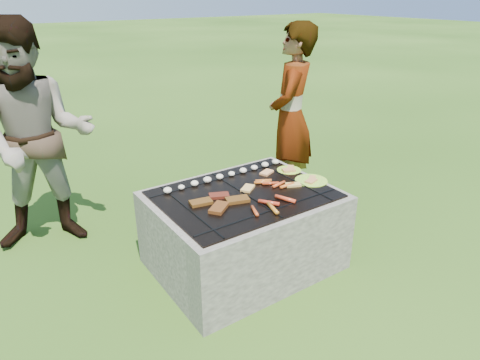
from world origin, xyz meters
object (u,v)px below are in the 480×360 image
object	(u,v)px
bystander	(37,139)
fire_pit	(244,233)
plate_near	(311,181)
cook	(291,118)
plate_far	(289,170)

from	to	relation	value
bystander	fire_pit	bearing A→B (deg)	-29.48
fire_pit	plate_near	xyz separation A→B (m)	(0.56, -0.11, 0.33)
cook	plate_near	bearing A→B (deg)	19.62
plate_far	cook	world-z (taller)	cook
plate_near	fire_pit	bearing A→B (deg)	169.04
bystander	cook	bearing A→B (deg)	3.53
cook	plate_far	bearing A→B (deg)	8.51
plate_far	cook	xyz separation A→B (m)	(0.45, 0.51, 0.25)
plate_far	bystander	distance (m)	2.00
plate_far	fire_pit	bearing A→B (deg)	-164.61
plate_near	cook	world-z (taller)	cook
fire_pit	bystander	size ratio (longest dim) A/B	0.72
plate_near	bystander	distance (m)	2.15
fire_pit	plate_near	world-z (taller)	plate_near
plate_far	plate_near	bearing A→B (deg)	-89.86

